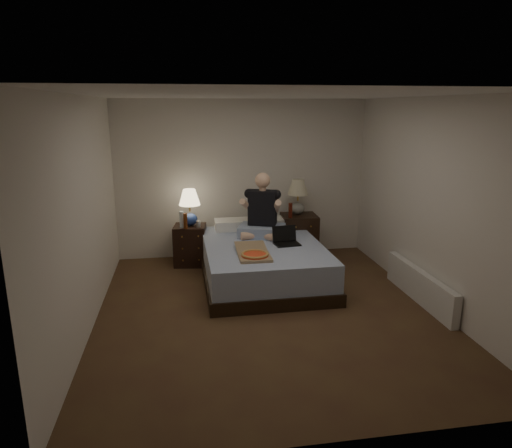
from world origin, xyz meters
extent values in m
cube|color=brown|center=(0.00, 0.00, 0.00)|extent=(4.00, 4.50, 0.00)
cube|color=white|center=(0.00, 0.00, 2.50)|extent=(4.00, 4.50, 0.00)
cube|color=silver|center=(0.00, 2.25, 1.25)|extent=(4.00, 0.00, 2.50)
cube|color=silver|center=(0.00, -2.25, 1.25)|extent=(4.00, 0.00, 2.50)
cube|color=silver|center=(-2.00, 0.00, 1.25)|extent=(0.00, 4.50, 2.50)
cube|color=silver|center=(2.00, 0.00, 1.25)|extent=(0.00, 4.50, 2.50)
cube|color=#546FA9|center=(0.12, 1.01, 0.27)|extent=(1.61, 2.14, 0.53)
cube|color=black|center=(-0.87, 1.85, 0.31)|extent=(0.53, 0.49, 0.62)
cube|color=black|center=(0.86, 1.88, 0.36)|extent=(0.57, 0.52, 0.71)
cylinder|color=silver|center=(-0.99, 1.75, 0.74)|extent=(0.07, 0.07, 0.25)
cylinder|color=beige|center=(-0.74, 1.73, 0.67)|extent=(0.07, 0.07, 0.10)
cylinder|color=#5A280C|center=(-0.93, 1.69, 0.73)|extent=(0.06, 0.06, 0.23)
cylinder|color=#54170C|center=(0.68, 1.74, 0.83)|extent=(0.06, 0.06, 0.23)
cube|color=silver|center=(1.93, -0.02, 0.20)|extent=(0.10, 1.60, 0.40)
camera|label=1|loc=(-0.95, -4.95, 2.38)|focal=32.00mm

